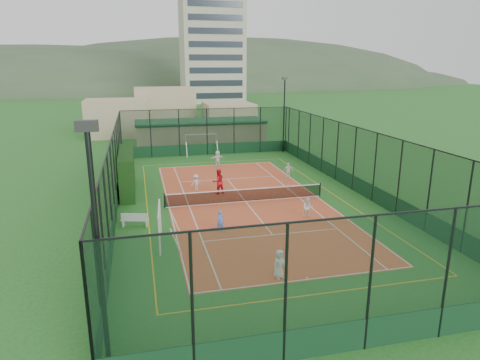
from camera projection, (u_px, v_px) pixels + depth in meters
The scene contains 21 objects.
ground at pixel (246, 202), 30.99m from camera, with size 300.00×300.00×0.00m, color #216223.
court_slab at pixel (246, 202), 30.98m from camera, with size 11.17×23.97×0.01m, color #C5572B.
tennis_net at pixel (246, 195), 30.85m from camera, with size 11.67×0.12×1.06m, color black, non-canonical shape.
perimeter_fence at pixel (246, 168), 30.32m from camera, with size 18.12×34.12×5.00m, color black, non-canonical shape.
floodlight_sw at pixel (100, 263), 12.39m from camera, with size 0.60×0.26×8.25m, color black, non-canonical shape.
floodlight_ne at pixel (284, 115), 47.40m from camera, with size 0.60×0.26×8.25m, color black, non-canonical shape.
clubhouse at pixel (200, 133), 51.20m from camera, with size 15.20×7.20×3.15m, color tan, non-canonical shape.
apartment_tower at pixel (212, 41), 106.61m from camera, with size 15.00×12.00×30.00m, color beige.
distant_hills at pixel (154, 88), 171.64m from camera, with size 200.00×60.00×24.00m, color #384C33, non-canonical shape.
hedge_left at pixel (127, 172), 33.21m from camera, with size 1.07×7.14×3.12m, color black.
white_bench at pixel (135, 219), 26.16m from camera, with size 1.67×0.46×0.94m, color white, non-canonical shape.
futsal_goal_near at pixel (160, 226), 23.51m from camera, with size 0.94×3.23×2.08m, color white, non-canonical shape.
futsal_goal_far at pixel (201, 145), 46.64m from camera, with size 3.45×1.00×2.23m, color white, non-canonical shape.
child_near_left at pixel (279, 264), 19.81m from camera, with size 0.68×0.45×1.40m, color white.
child_near_mid at pixel (220, 221), 25.34m from camera, with size 0.47×0.31×1.29m, color #5284E8.
child_near_right at pixel (308, 208), 27.58m from camera, with size 0.66×0.52×1.36m, color white.
child_far_left at pixel (196, 182), 33.55m from camera, with size 0.84×0.48×1.30m, color silver.
child_far_right at pixel (288, 171), 36.70m from camera, with size 0.86×0.36×1.47m, color white.
child_far_back at pixel (218, 158), 41.50m from camera, with size 1.41×0.45×1.52m, color white.
coach at pixel (218, 182), 32.61m from camera, with size 0.94×0.73×1.92m, color red.
tennis_balls at pixel (242, 195), 32.29m from camera, with size 6.81×1.38×0.07m.
Camera 1 is at (-7.28, -28.56, 9.71)m, focal length 32.00 mm.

